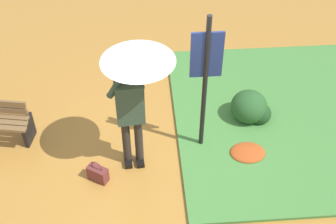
{
  "coord_description": "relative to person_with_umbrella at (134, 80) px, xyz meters",
  "views": [
    {
      "loc": [
        -0.13,
        -4.51,
        5.11
      ],
      "look_at": [
        0.23,
        0.18,
        0.85
      ],
      "focal_mm": 47.8,
      "sensor_mm": 36.0,
      "label": 1
    }
  ],
  "objects": [
    {
      "name": "grass_verge",
      "position": [
        3.02,
        0.77,
        -1.53
      ],
      "size": [
        4.8,
        4.0,
        0.05
      ],
      "color": "#47843D",
      "rests_on": "ground_plane"
    },
    {
      "name": "leaf_pile_by_bench",
      "position": [
        1.66,
        -0.02,
        -1.49
      ],
      "size": [
        0.54,
        0.44,
        0.12
      ],
      "color": "#B74C1E",
      "rests_on": "ground_plane"
    },
    {
      "name": "person_with_umbrella",
      "position": [
        0.0,
        0.0,
        0.0
      ],
      "size": [
        0.96,
        0.96,
        2.04
      ],
      "color": "#2D2823",
      "rests_on": "ground_plane"
    },
    {
      "name": "ground_plane",
      "position": [
        0.22,
        -0.05,
        -1.55
      ],
      "size": [
        18.0,
        18.0,
        0.0
      ],
      "primitive_type": "plane",
      "color": "#B27A33"
    },
    {
      "name": "info_sign_post",
      "position": [
        0.97,
        0.26,
        -0.11
      ],
      "size": [
        0.44,
        0.07,
        2.3
      ],
      "color": "black",
      "rests_on": "ground_plane"
    },
    {
      "name": "handbag",
      "position": [
        -0.6,
        -0.32,
        -1.42
      ],
      "size": [
        0.33,
        0.28,
        0.37
      ],
      "color": "brown",
      "rests_on": "ground_plane"
    },
    {
      "name": "shrub_cluster",
      "position": [
        1.86,
        0.78,
        -1.3
      ],
      "size": [
        0.66,
        0.6,
        0.54
      ],
      "color": "#285628",
      "rests_on": "ground_plane"
    }
  ]
}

